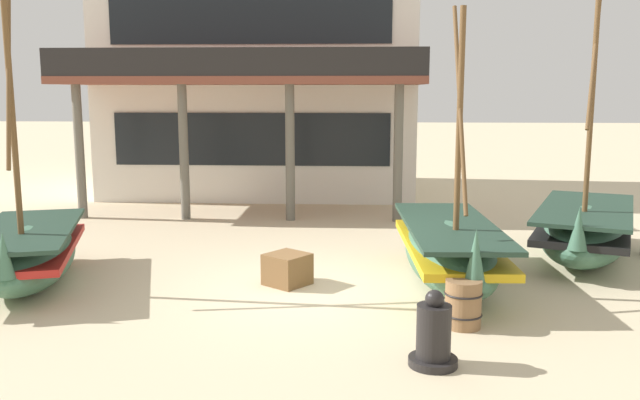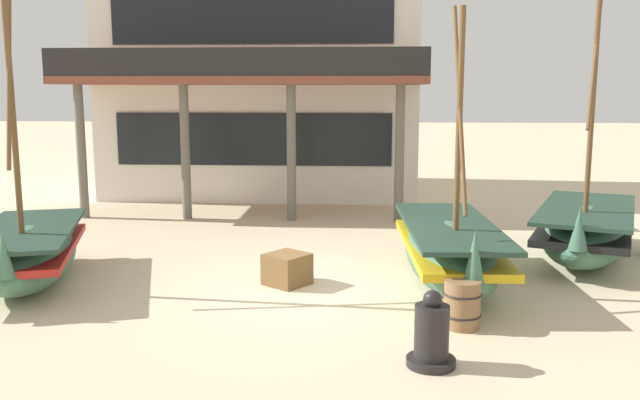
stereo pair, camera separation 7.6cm
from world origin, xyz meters
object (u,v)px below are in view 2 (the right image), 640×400
Objects in this scene: capstan_winch at (432,336)px; fishing_boat_near_left at (449,251)px; cargo_crate at (287,269)px; harbor_building_main at (267,81)px; wooden_barrel at (462,304)px; fishing_boat_far_right at (29,252)px; fishing_boat_centre_large at (586,230)px.

fishing_boat_near_left is at bearing 79.27° from capstan_winch.
fishing_boat_near_left is 7.25× the size of cargo_crate.
wooden_barrel is at bearing -70.76° from harbor_building_main.
wooden_barrel is (0.58, 1.38, -0.04)m from capstan_winch.
fishing_boat_near_left is 7.37m from fishing_boat_far_right.
fishing_boat_centre_large is 12.46m from harbor_building_main.
fishing_boat_far_right is at bearing -102.68° from harbor_building_main.
harbor_building_main is at bearing 105.47° from capstan_winch.
fishing_boat_near_left is 6.83× the size of wooden_barrel.
wooden_barrel reaches higher than cargo_crate.
fishing_boat_far_right is 7.48m from wooden_barrel.
fishing_boat_near_left reaches higher than capstan_winch.
fishing_boat_centre_large is at bearing 19.61° from cargo_crate.
harbor_building_main is at bearing 129.59° from fishing_boat_centre_large.
cargo_crate is at bearing 144.18° from wooden_barrel.
wooden_barrel is (-3.04, -4.04, -0.26)m from fishing_boat_centre_large.
fishing_boat_far_right reaches higher than capstan_winch.
fishing_boat_centre_large is 10.56m from fishing_boat_far_right.
fishing_boat_centre_large is 5.06m from wooden_barrel.
wooden_barrel is at bearing -13.45° from fishing_boat_far_right.
fishing_boat_near_left is 0.89× the size of fishing_boat_far_right.
cargo_crate is at bearing -80.45° from harbor_building_main.
harbor_building_main reaches higher than fishing_boat_centre_large.
fishing_boat_far_right is 12.30m from harbor_building_main.
cargo_crate is (-2.83, -0.17, -0.34)m from fishing_boat_near_left.
fishing_boat_far_right reaches higher than fishing_boat_near_left.
harbor_building_main reaches higher than fishing_boat_far_right.
fishing_boat_centre_large is 6.00× the size of capstan_winch.
capstan_winch is at bearing -57.25° from cargo_crate.
harbor_building_main is at bearing 112.96° from fishing_boat_near_left.
fishing_boat_near_left is at bearing -147.28° from fishing_boat_centre_large.
fishing_boat_far_right is 7.38m from capstan_winch.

